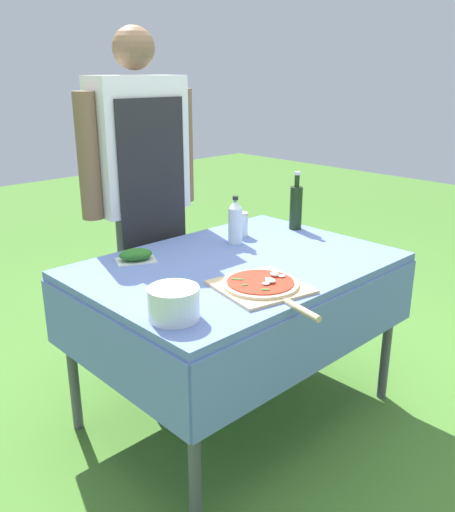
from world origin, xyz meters
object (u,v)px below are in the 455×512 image
(water_bottle, at_px, (235,221))
(herb_container, at_px, (136,255))
(person_cook, at_px, (141,179))
(oil_bottle, at_px, (296,206))
(prep_table, at_px, (237,279))
(mixing_tub, at_px, (174,303))
(pizza_on_peel, at_px, (262,286))
(sauce_jar, at_px, (241,226))

(water_bottle, relative_size, herb_container, 1.14)
(person_cook, distance_m, oil_bottle, 0.80)
(prep_table, height_order, herb_container, herb_container)
(prep_table, height_order, mixing_tub, mixing_tub)
(water_bottle, bearing_deg, herb_container, 167.41)
(herb_container, bearing_deg, pizza_on_peel, -74.76)
(pizza_on_peel, bearing_deg, mixing_tub, -172.37)
(herb_container, height_order, sauce_jar, sauce_jar)
(oil_bottle, relative_size, sauce_jar, 2.51)
(herb_container, xyz_separation_m, sauce_jar, (0.59, -0.04, 0.03))
(person_cook, distance_m, pizza_on_peel, 0.99)
(mixing_tub, bearing_deg, oil_bottle, 20.14)
(person_cook, relative_size, oil_bottle, 5.81)
(oil_bottle, xyz_separation_m, sauce_jar, (-0.29, 0.11, -0.07))
(prep_table, relative_size, oil_bottle, 4.51)
(water_bottle, height_order, sauce_jar, water_bottle)
(pizza_on_peel, xyz_separation_m, sauce_jar, (0.43, 0.55, 0.04))
(oil_bottle, height_order, herb_container, oil_bottle)
(prep_table, height_order, water_bottle, water_bottle)
(herb_container, bearing_deg, mixing_tub, -112.78)
(person_cook, distance_m, sauce_jar, 0.54)
(prep_table, distance_m, person_cook, 0.75)
(oil_bottle, height_order, sauce_jar, oil_bottle)
(pizza_on_peel, xyz_separation_m, water_bottle, (0.33, 0.48, 0.09))
(herb_container, relative_size, mixing_tub, 1.16)
(pizza_on_peel, xyz_separation_m, oil_bottle, (0.73, 0.44, 0.10))
(pizza_on_peel, height_order, water_bottle, water_bottle)
(pizza_on_peel, relative_size, herb_container, 2.58)
(pizza_on_peel, bearing_deg, sauce_jar, 63.38)
(mixing_tub, bearing_deg, herb_container, 67.22)
(oil_bottle, relative_size, water_bottle, 1.31)
(oil_bottle, distance_m, herb_container, 0.90)
(pizza_on_peel, distance_m, oil_bottle, 0.86)
(prep_table, relative_size, person_cook, 0.78)
(sauce_jar, bearing_deg, water_bottle, -147.14)
(person_cook, distance_m, water_bottle, 0.53)
(oil_bottle, bearing_deg, pizza_on_peel, -148.78)
(person_cook, bearing_deg, prep_table, 92.82)
(oil_bottle, xyz_separation_m, mixing_tub, (-1.12, -0.41, -0.06))
(herb_container, xyz_separation_m, mixing_tub, (-0.24, -0.56, 0.03))
(water_bottle, bearing_deg, prep_table, -132.31)
(person_cook, bearing_deg, water_bottle, 114.33)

